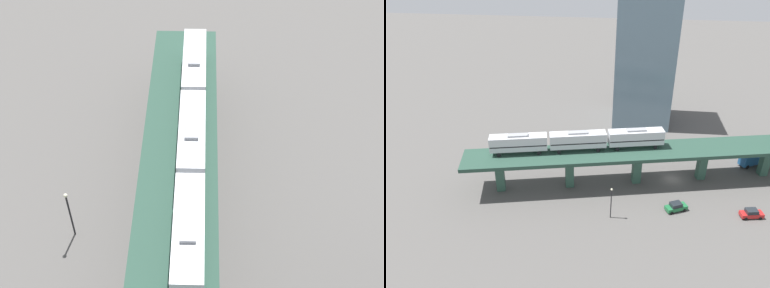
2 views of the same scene
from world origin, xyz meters
TOP-DOWN VIEW (x-y plane):
  - subway_train at (3.54, -21.24)m, footprint 11.22×36.86m
  - street_lamp at (15.21, -13.29)m, footprint 0.44×0.44m

SIDE VIEW (x-z plane):
  - street_lamp at x=15.21m, z-range 0.64..7.58m
  - subway_train at x=3.54m, z-range 8.45..12.90m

